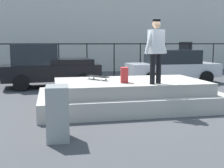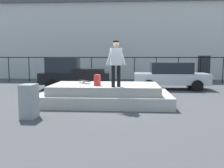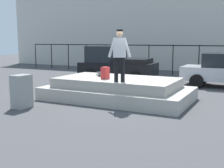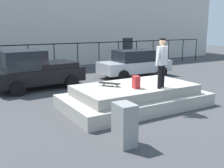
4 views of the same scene
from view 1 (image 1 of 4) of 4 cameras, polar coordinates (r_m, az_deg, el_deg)
name	(u,v)px [view 1 (image 1 of 4)]	position (r m, az deg, el deg)	size (l,w,h in m)	color
ground_plane	(147,106)	(9.16, 6.83, -4.25)	(60.00, 60.00, 0.00)	#424244
concrete_ledge	(129,95)	(8.89, 3.39, -2.15)	(5.34, 2.96, 0.81)	#ADA89E
skateboarder	(156,47)	(8.09, 8.51, 7.05)	(0.76, 0.37, 1.74)	black
skateboard	(97,77)	(8.93, -2.83, 1.44)	(0.64, 0.77, 0.12)	black
backpack	(124,75)	(8.31, 2.40, 1.75)	(0.28, 0.20, 0.43)	red
car_black_pickup_near	(48,66)	(13.25, -12.34, 3.41)	(4.26, 2.33, 1.88)	black
car_silver_sedan_mid	(172,66)	(14.58, 11.58, 3.44)	(4.36, 1.99, 1.60)	#B7B7BC
utility_box	(58,113)	(5.97, -10.49, -5.57)	(0.44, 0.60, 1.09)	gray
fence_row	(101,54)	(17.18, -2.20, 5.76)	(24.06, 0.06, 1.92)	black
warehouse_building	(86,24)	(23.85, -5.01, 11.40)	(33.74, 8.36, 6.74)	beige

